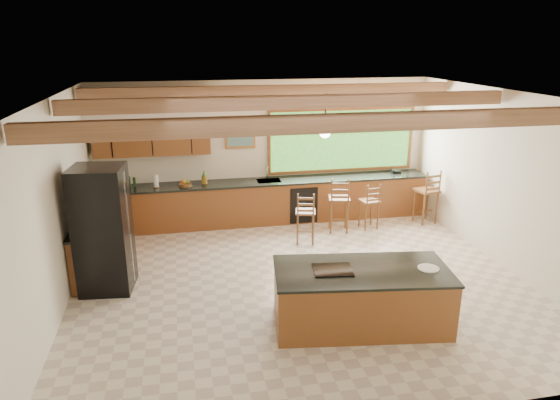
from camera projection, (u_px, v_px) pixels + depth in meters
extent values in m
plane|color=beige|center=(300.00, 281.00, 8.20)|extent=(7.20, 7.20, 0.00)
cube|color=silver|center=(266.00, 151.00, 10.77)|extent=(7.20, 0.04, 3.00)
cube|color=silver|center=(384.00, 294.00, 4.71)|extent=(7.20, 0.04, 3.00)
cube|color=silver|center=(55.00, 209.00, 7.06)|extent=(0.04, 6.50, 3.00)
cube|color=silver|center=(509.00, 182.00, 8.42)|extent=(0.04, 6.50, 3.00)
cube|color=#926549|center=(303.00, 96.00, 7.28)|extent=(7.20, 6.50, 0.04)
cube|color=#A97954|center=(336.00, 123.00, 5.83)|extent=(7.10, 0.15, 0.22)
cube|color=#A97954|center=(295.00, 102.00, 7.79)|extent=(7.10, 0.15, 0.22)
cube|color=#A97954|center=(274.00, 91.00, 9.46)|extent=(7.10, 0.15, 0.22)
cube|color=brown|center=(152.00, 138.00, 10.02)|extent=(2.30, 0.35, 0.70)
cube|color=white|center=(150.00, 108.00, 9.77)|extent=(2.60, 0.50, 0.48)
cylinder|color=#FFEABF|center=(114.00, 121.00, 9.71)|extent=(0.10, 0.10, 0.01)
cylinder|color=#FFEABF|center=(186.00, 119.00, 9.98)|extent=(0.10, 0.10, 0.01)
cube|color=#5FA63B|center=(342.00, 140.00, 11.01)|extent=(3.20, 0.04, 1.30)
cube|color=#B57737|center=(240.00, 136.00, 10.53)|extent=(0.64, 0.03, 0.54)
cube|color=#417561|center=(240.00, 136.00, 10.51)|extent=(0.54, 0.01, 0.44)
cube|color=brown|center=(269.00, 202.00, 10.78)|extent=(7.00, 0.65, 0.88)
cube|color=black|center=(269.00, 181.00, 10.64)|extent=(7.04, 0.69, 0.04)
cube|color=brown|center=(101.00, 241.00, 8.71)|extent=(0.65, 2.35, 0.88)
cube|color=black|center=(98.00, 216.00, 8.57)|extent=(0.69, 2.39, 0.04)
cube|color=black|center=(304.00, 206.00, 10.61)|extent=(0.60, 0.02, 0.78)
cube|color=silver|center=(269.00, 181.00, 10.63)|extent=(0.50, 0.38, 0.03)
cylinder|color=silver|center=(267.00, 171.00, 10.77)|extent=(0.03, 0.03, 0.30)
cylinder|color=silver|center=(268.00, 167.00, 10.64)|extent=(0.03, 0.20, 0.03)
cylinder|color=white|center=(156.00, 181.00, 10.12)|extent=(0.11, 0.11, 0.26)
cylinder|color=#1B3B17|center=(129.00, 181.00, 10.21)|extent=(0.06, 0.06, 0.21)
cylinder|color=#1B3B17|center=(134.00, 182.00, 10.16)|extent=(0.05, 0.05, 0.19)
cube|color=black|center=(396.00, 171.00, 11.21)|extent=(0.21, 0.17, 0.09)
cube|color=brown|center=(361.00, 298.00, 6.87)|extent=(2.47, 1.39, 0.79)
cube|color=black|center=(362.00, 271.00, 6.74)|extent=(2.51, 1.44, 0.04)
cube|color=black|center=(333.00, 270.00, 6.71)|extent=(0.57, 0.48, 0.02)
cylinder|color=white|center=(428.00, 268.00, 6.76)|extent=(0.29, 0.29, 0.01)
cube|color=black|center=(103.00, 230.00, 7.69)|extent=(0.85, 0.83, 1.99)
cube|color=silver|center=(129.00, 228.00, 7.76)|extent=(0.03, 0.06, 1.83)
cube|color=brown|center=(306.00, 212.00, 9.59)|extent=(0.45, 0.45, 0.04)
cylinder|color=brown|center=(300.00, 231.00, 9.52)|extent=(0.04, 0.04, 0.61)
cylinder|color=brown|center=(315.00, 230.00, 9.58)|extent=(0.04, 0.04, 0.61)
cylinder|color=brown|center=(296.00, 225.00, 9.80)|extent=(0.04, 0.04, 0.61)
cylinder|color=brown|center=(311.00, 224.00, 9.85)|extent=(0.04, 0.04, 0.61)
cube|color=brown|center=(369.00, 201.00, 10.34)|extent=(0.40, 0.40, 0.04)
cylinder|color=brown|center=(365.00, 218.00, 10.28)|extent=(0.03, 0.03, 0.58)
cylinder|color=brown|center=(377.00, 217.00, 10.33)|extent=(0.03, 0.03, 0.58)
cylinder|color=brown|center=(360.00, 213.00, 10.54)|extent=(0.03, 0.03, 0.58)
cylinder|color=brown|center=(372.00, 212.00, 10.59)|extent=(0.03, 0.03, 0.58)
cube|color=brown|center=(339.00, 198.00, 10.14)|extent=(0.50, 0.50, 0.04)
cylinder|color=brown|center=(333.00, 218.00, 10.07)|extent=(0.04, 0.04, 0.68)
cylinder|color=brown|center=(349.00, 217.00, 10.13)|extent=(0.04, 0.04, 0.68)
cylinder|color=brown|center=(328.00, 213.00, 10.38)|extent=(0.04, 0.04, 0.68)
cylinder|color=brown|center=(344.00, 212.00, 10.44)|extent=(0.04, 0.04, 0.68)
cube|color=brown|center=(427.00, 190.00, 10.64)|extent=(0.50, 0.50, 0.04)
cylinder|color=brown|center=(422.00, 210.00, 10.56)|extent=(0.04, 0.04, 0.69)
cylinder|color=brown|center=(436.00, 209.00, 10.63)|extent=(0.04, 0.04, 0.69)
cylinder|color=brown|center=(414.00, 205.00, 10.88)|extent=(0.04, 0.04, 0.69)
cylinder|color=brown|center=(429.00, 204.00, 10.94)|extent=(0.04, 0.04, 0.69)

